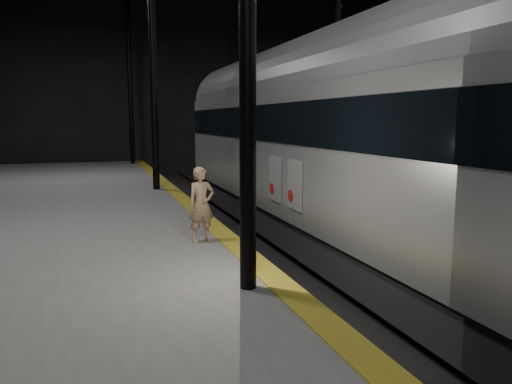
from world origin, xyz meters
name	(u,v)px	position (x,y,z in m)	size (l,w,h in m)	color
ground	(342,261)	(0.00, 0.00, 0.00)	(44.00, 44.00, 0.00)	black
platform_left	(28,269)	(-7.50, 0.00, 0.50)	(9.00, 43.80, 1.00)	#585855
tactile_strip	(221,232)	(-3.25, 0.00, 1.00)	(0.50, 43.80, 0.01)	brown
track	(342,258)	(0.00, 0.00, 0.07)	(2.40, 43.00, 0.24)	#3F3328
train	(337,135)	(0.00, 0.47, 3.27)	(3.27, 21.91, 5.86)	#9B9EA3
woman	(201,204)	(-3.86, -0.75, 1.82)	(0.60, 0.39, 1.64)	#A28463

